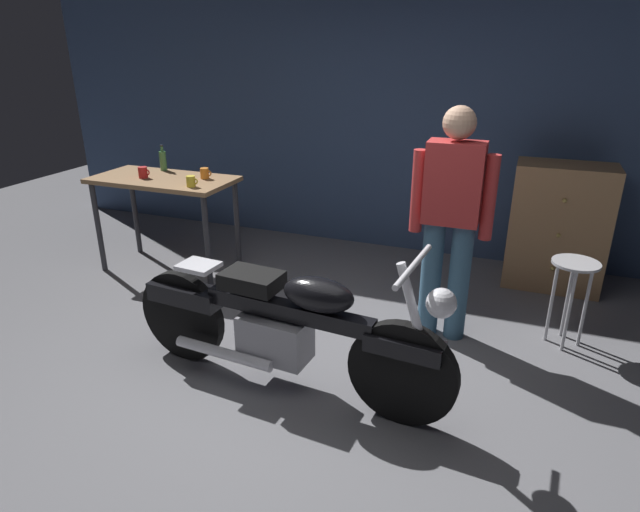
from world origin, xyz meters
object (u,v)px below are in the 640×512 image
Objects in this scene: wooden_dresser at (558,227)px; mug_yellow_tall at (191,181)px; mug_red_diner at (143,172)px; bottle at (163,160)px; shop_stool at (573,281)px; motorcycle at (284,324)px; mug_orange_travel at (205,173)px; person_standing at (451,216)px.

wooden_dresser reaches higher than mug_yellow_tall.
mug_red_diner is 0.48× the size of bottle.
mug_yellow_tall is (-3.04, -0.06, 0.45)m from shop_stool.
wooden_dresser reaches higher than shop_stool.
bottle is at bearing 144.04° from mug_yellow_tall.
bottle is (-1.97, 1.58, 0.55)m from motorcycle.
mug_yellow_tall is (-1.38, 1.15, 0.50)m from motorcycle.
wooden_dresser is 4.56× the size of bottle.
bottle is (-3.64, 0.37, 0.50)m from shop_stool.
mug_yellow_tall is (0.58, -0.11, -0.00)m from mug_red_diner.
bottle is (-0.55, 0.14, 0.05)m from mug_orange_travel.
mug_red_diner is at bearing -87.45° from bottle.
mug_red_diner reaches higher than mug_yellow_tall.
person_standing is 6.93× the size of bottle.
motorcycle is at bearing -38.74° from bottle.
mug_red_diner reaches higher than motorcycle.
shop_stool is 5.58× the size of mug_red_diner.
mug_red_diner is at bearing 179.17° from shop_stool.
wooden_dresser reaches higher than mug_orange_travel.
shop_stool is 5.95× the size of mug_yellow_tall.
shop_stool is at bearing -168.05° from person_standing.
mug_orange_travel is at bearing -14.60° from bottle.
mug_yellow_tall is (-2.19, 0.12, 0.02)m from person_standing.
mug_orange_travel is at bearing 139.45° from motorcycle.
mug_orange_travel is (-0.05, 0.29, 0.00)m from mug_yellow_tall.
bottle is at bearing -169.35° from wooden_dresser.
bottle is at bearing 146.01° from motorcycle.
motorcycle is 2.09m from mug_orange_travel.
bottle is at bearing 174.15° from shop_stool.
mug_orange_travel reaches higher than shop_stool.
motorcycle is 1.31× the size of person_standing.
person_standing is 14.55× the size of mug_red_diner.
bottle reaches higher than mug_orange_travel.
wooden_dresser is at bearing 10.65° from bottle.
bottle is (-0.60, 0.43, 0.05)m from mug_yellow_tall.
bottle reaches higher than wooden_dresser.
motorcycle is 2.59m from bottle.
motorcycle is at bearing -45.30° from mug_orange_travel.
shop_stool is at bearing -0.83° from mug_red_diner.
shop_stool is 3.13m from mug_orange_travel.
mug_orange_travel reaches higher than mug_yellow_tall.
person_standing is at bearing -167.88° from shop_stool.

